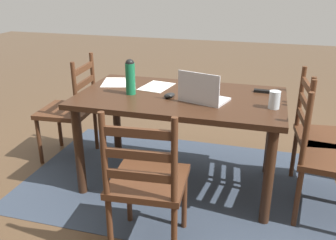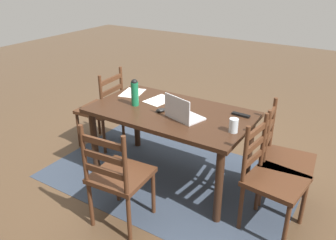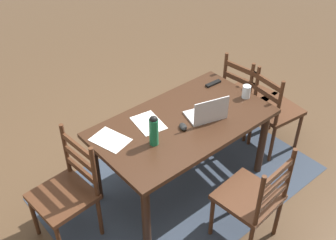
% 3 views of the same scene
% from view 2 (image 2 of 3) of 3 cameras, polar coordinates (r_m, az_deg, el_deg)
% --- Properties ---
extents(ground_plane, '(14.00, 14.00, 0.00)m').
position_cam_2_polar(ground_plane, '(3.64, 0.40, -9.35)').
color(ground_plane, brown).
extents(area_rug, '(2.49, 1.59, 0.01)m').
position_cam_2_polar(area_rug, '(3.64, 0.40, -9.31)').
color(area_rug, '#333D4C').
rests_on(area_rug, ground).
extents(dining_table, '(1.55, 0.87, 0.75)m').
position_cam_2_polar(dining_table, '(3.32, 0.43, 0.03)').
color(dining_table, '#382114').
rests_on(dining_table, ground).
extents(chair_left_near, '(0.48, 0.48, 0.95)m').
position_cam_2_polar(chair_left_near, '(3.20, 18.61, -6.25)').
color(chair_left_near, '#4C2B19').
rests_on(chair_left_near, ground).
extents(chair_right_near, '(0.47, 0.47, 0.95)m').
position_cam_2_polar(chair_right_near, '(4.12, -10.88, 1.80)').
color(chair_right_near, '#4C2B19').
rests_on(chair_right_near, ground).
extents(chair_left_far, '(0.49, 0.49, 0.95)m').
position_cam_2_polar(chair_left_far, '(2.91, 16.83, -9.26)').
color(chair_left_far, '#4C2B19').
rests_on(chair_left_far, ground).
extents(chair_far_head, '(0.47, 0.47, 0.95)m').
position_cam_2_polar(chair_far_head, '(2.84, -8.29, -9.28)').
color(chair_far_head, '#4C2B19').
rests_on(chair_far_head, ground).
extents(laptop, '(0.37, 0.30, 0.23)m').
position_cam_2_polar(laptop, '(3.08, 2.31, 1.17)').
color(laptop, silver).
rests_on(laptop, dining_table).
extents(water_bottle, '(0.07, 0.07, 0.27)m').
position_cam_2_polar(water_bottle, '(3.37, -5.56, 4.68)').
color(water_bottle, '#197247').
rests_on(water_bottle, dining_table).
extents(drinking_glass, '(0.08, 0.08, 0.12)m').
position_cam_2_polar(drinking_glass, '(2.89, 10.86, -0.89)').
color(drinking_glass, silver).
rests_on(drinking_glass, dining_table).
extents(computer_mouse, '(0.10, 0.12, 0.03)m').
position_cam_2_polar(computer_mouse, '(3.25, -1.21, 1.65)').
color(computer_mouse, black).
rests_on(computer_mouse, dining_table).
extents(tv_remote, '(0.17, 0.05, 0.02)m').
position_cam_2_polar(tv_remote, '(3.23, 12.02, 0.84)').
color(tv_remote, black).
rests_on(tv_remote, dining_table).
extents(paper_stack_left, '(0.28, 0.34, 0.00)m').
position_cam_2_polar(paper_stack_left, '(3.75, -5.95, 4.53)').
color(paper_stack_left, white).
rests_on(paper_stack_left, dining_table).
extents(paper_stack_right, '(0.26, 0.33, 0.00)m').
position_cam_2_polar(paper_stack_right, '(3.53, -1.46, 3.32)').
color(paper_stack_right, white).
rests_on(paper_stack_right, dining_table).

